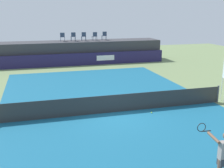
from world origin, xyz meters
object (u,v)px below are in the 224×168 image
object	(u,v)px
spectator_chair_left	(73,36)
net_post_far	(218,94)
spectator_chair_right	(95,36)
tennis_player	(224,157)
spectator_chair_far_left	(62,37)
tennis_ball	(152,113)
spectator_chair_center	(84,36)
spectator_chair_far_right	(104,35)

from	to	relation	value
spectator_chair_left	net_post_far	distance (m)	16.63
spectator_chair_right	tennis_player	distance (m)	22.22
spectator_chair_far_left	spectator_chair_right	size ratio (longest dim) A/B	1.00
spectator_chair_left	tennis_ball	bearing A→B (deg)	-83.74
spectator_chair_center	tennis_ball	size ratio (longest dim) A/B	13.06
spectator_chair_center	net_post_far	world-z (taller)	spectator_chair_center
spectator_chair_center	spectator_chair_far_right	size ratio (longest dim) A/B	1.00
spectator_chair_left	spectator_chair_right	distance (m)	2.18
spectator_chair_far_left	tennis_ball	distance (m)	16.31
spectator_chair_far_right	tennis_ball	bearing A→B (deg)	-95.40
tennis_player	spectator_chair_far_left	bearing A→B (deg)	96.06
spectator_chair_far_left	spectator_chair_far_right	bearing A→B (deg)	4.11
spectator_chair_left	tennis_player	bearing A→B (deg)	-86.77
spectator_chair_right	tennis_ball	xyz separation A→B (m)	(-0.41, -15.76, -2.66)
spectator_chair_center	spectator_chair_far_right	world-z (taller)	same
spectator_chair_right	spectator_chair_far_right	size ratio (longest dim) A/B	1.00
spectator_chair_right	spectator_chair_center	bearing A→B (deg)	172.35
spectator_chair_left	spectator_chair_far_right	bearing A→B (deg)	3.27
net_post_far	spectator_chair_left	bearing A→B (deg)	111.99
spectator_chair_right	tennis_player	size ratio (longest dim) A/B	0.50
spectator_chair_far_right	net_post_far	xyz separation A→B (m)	(2.90, -15.48, -2.19)
spectator_chair_far_left	spectator_chair_left	distance (m)	1.10
spectator_chair_left	spectator_chair_right	bearing A→B (deg)	-5.39
spectator_chair_center	tennis_player	size ratio (longest dim) A/B	0.50
spectator_chair_right	spectator_chair_far_right	distance (m)	1.18
tennis_ball	spectator_chair_far_right	bearing A→B (deg)	84.60
spectator_chair_left	spectator_chair_center	size ratio (longest dim) A/B	1.00
spectator_chair_far_left	spectator_chair_far_right	world-z (taller)	same
spectator_chair_far_left	net_post_far	bearing A→B (deg)	-64.39
tennis_ball	tennis_player	bearing A→B (deg)	-94.41
spectator_chair_left	tennis_ball	xyz separation A→B (m)	(1.75, -15.96, -2.66)
spectator_chair_left	tennis_player	size ratio (longest dim) A/B	0.50
spectator_chair_far_left	spectator_chair_right	bearing A→B (deg)	-1.36
spectator_chair_right	net_post_far	bearing A→B (deg)	-75.13
spectator_chair_left	spectator_chair_far_right	world-z (taller)	same
spectator_chair_right	tennis_ball	size ratio (longest dim) A/B	13.06
spectator_chair_right	tennis_player	xyz separation A→B (m)	(-0.91, -22.13, -1.73)
tennis_ball	spectator_chair_right	bearing A→B (deg)	88.49
tennis_ball	spectator_chair_center	bearing A→B (deg)	92.49
spectator_chair_far_left	spectator_chair_center	distance (m)	2.16
tennis_player	tennis_ball	bearing A→B (deg)	85.59
spectator_chair_center	tennis_player	bearing A→B (deg)	-89.48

